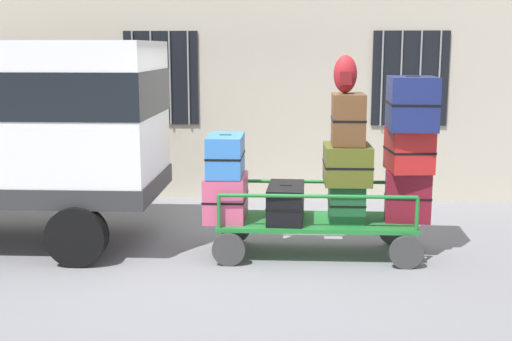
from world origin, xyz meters
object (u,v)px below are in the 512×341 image
Objects in this scene: suitcase_center_middle at (347,164)px; suitcase_midright_middle at (409,150)px; suitcase_left_bottom at (226,197)px; luggage_cart at (316,226)px; suitcase_left_middle at (226,155)px; suitcase_center_top at (348,119)px; suitcase_midleft_bottom at (286,203)px; suitcase_midright_bottom at (408,197)px; backpack at (345,74)px; suitcase_center_bottom at (346,202)px; suitcase_midright_top at (412,103)px.

suitcase_center_middle is 1.07× the size of suitcase_midright_middle.
luggage_cart is at bearing -0.75° from suitcase_left_bottom.
suitcase_center_top reaches higher than suitcase_left_middle.
suitcase_center_middle is (0.73, 0.02, 0.48)m from suitcase_midleft_bottom.
suitcase_midright_bottom is 1.64m from backpack.
suitcase_left_bottom is 1.00× the size of suitcase_left_middle.
luggage_cart is 0.48m from suitcase_center_bottom.
suitcase_center_top is 0.83× the size of suitcase_midright_top.
suitcase_left_bottom reaches higher than luggage_cart.
suitcase_midright_bottom is at bearing 90.00° from suitcase_midright_top.
suitcase_midright_top is (1.45, -0.01, 1.20)m from suitcase_midleft_bottom.
suitcase_midright_middle is 0.56m from suitcase_midright_top.
suitcase_center_top is 0.81m from suitcase_midright_middle.
suitcase_midleft_bottom reaches higher than luggage_cart.
suitcase_midleft_bottom is 1.88m from suitcase_midright_top.
suitcase_left_middle is 1.18× the size of suitcase_center_top.
suitcase_left_middle reaches higher than suitcase_left_bottom.
suitcase_midright_middle reaches higher than suitcase_center_bottom.
suitcase_center_top is 0.52m from backpack.
suitcase_center_top is 1.17m from suitcase_midright_bottom.
backpack is (-0.77, 0.05, 0.33)m from suitcase_midright_top.
suitcase_center_middle is at bearing -177.89° from suitcase_midright_middle.
suitcase_center_bottom is 1.00m from suitcase_center_top.
suitcase_midright_top is (2.18, -0.04, 1.15)m from suitcase_left_bottom.
suitcase_midright_top is (2.18, -0.04, 0.63)m from suitcase_left_middle.
suitcase_midright_middle reaches higher than suitcase_left_bottom.
suitcase_left_bottom is 2.46m from suitcase_midright_top.
suitcase_center_middle reaches higher than suitcase_midleft_bottom.
suitcase_midright_bottom is (2.18, -0.03, -0.48)m from suitcase_left_middle.
suitcase_left_bottom reaches higher than suitcase_midleft_bottom.
backpack is (-0.05, 0.02, 1.05)m from suitcase_center_middle.
backpack reaches higher than suitcase_midleft_bottom.
suitcase_center_bottom is 0.96m from suitcase_midright_middle.
suitcase_midleft_bottom is 1.29× the size of suitcase_center_top.
suitcase_midright_middle is (0.00, 0.05, 0.56)m from suitcase_midright_bottom.
suitcase_left_middle reaches higher than suitcase_center_middle.
suitcase_left_bottom is 1.62× the size of suitcase_center_bottom.
suitcase_center_middle reaches higher than suitcase_left_bottom.
suitcase_midright_top is 0.84m from backpack.
suitcase_midright_middle is 1.47× the size of backpack.
luggage_cart is at bearing -176.34° from backpack.
suitcase_center_bottom is at bearing -175.34° from suitcase_midright_middle.
luggage_cart is at bearing 2.83° from suitcase_midleft_bottom.
suitcase_center_bottom is 1.06× the size of backpack.
suitcase_left_middle is at bearing -90.00° from suitcase_left_bottom.
suitcase_center_bottom is 0.67× the size of suitcase_center_middle.
suitcase_midleft_bottom is at bearing -2.53° from suitcase_left_bottom.
suitcase_left_middle is 2.23m from suitcase_midright_bottom.
suitcase_center_bottom is at bearing -90.00° from suitcase_center_middle.
suitcase_left_bottom is 1.45m from suitcase_center_bottom.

